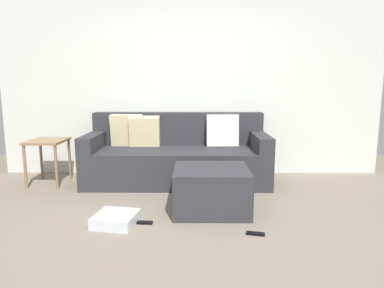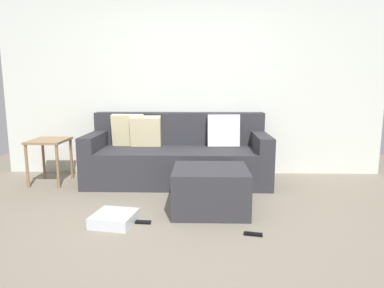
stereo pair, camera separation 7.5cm
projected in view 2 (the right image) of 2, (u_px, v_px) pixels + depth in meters
ground_plane at (186, 232)px, 3.04m from camera, size 7.02×7.02×0.00m
wall_back at (192, 89)px, 4.92m from camera, size 5.40×0.10×2.45m
couch_sectional at (178, 156)px, 4.62m from camera, size 2.35×0.97×0.89m
ottoman at (210, 189)px, 3.52m from camera, size 0.75×0.69×0.44m
storage_bin at (114, 219)px, 3.19m from camera, size 0.43×0.42×0.10m
side_table at (49, 147)px, 4.48m from camera, size 0.45×0.52×0.58m
remote_near_ottoman at (253, 234)px, 2.96m from camera, size 0.16×0.08×0.02m
remote_by_storage_bin at (142, 222)px, 3.21m from camera, size 0.16×0.06×0.02m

